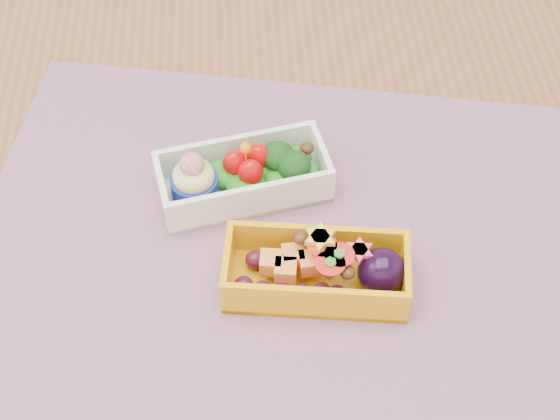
{
  "coord_description": "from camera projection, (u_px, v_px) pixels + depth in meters",
  "views": [
    {
      "loc": [
        0.01,
        -0.39,
        1.34
      ],
      "look_at": [
        0.04,
        0.04,
        0.79
      ],
      "focal_mm": 53.94,
      "sensor_mm": 36.0,
      "label": 1
    }
  ],
  "objects": [
    {
      "name": "bento_yellow",
      "position": [
        320.0,
        271.0,
        0.69
      ],
      "size": [
        0.16,
        0.08,
        0.05
      ],
      "rotation": [
        0.0,
        0.0,
        -0.13
      ],
      "color": "#E6A40B",
      "rests_on": "placemat"
    },
    {
      "name": "placemat",
      "position": [
        272.0,
        242.0,
        0.73
      ],
      "size": [
        0.59,
        0.49,
        0.0
      ],
      "primitive_type": "cube",
      "rotation": [
        0.0,
        0.0,
        -0.2
      ],
      "color": "gray",
      "rests_on": "table"
    },
    {
      "name": "table",
      "position": [
        242.0,
        341.0,
        0.79
      ],
      "size": [
        1.2,
        0.8,
        0.75
      ],
      "color": "brown",
      "rests_on": "ground"
    },
    {
      "name": "bento_white",
      "position": [
        242.0,
        176.0,
        0.75
      ],
      "size": [
        0.16,
        0.1,
        0.06
      ],
      "rotation": [
        0.0,
        0.0,
        0.2
      ],
      "color": "white",
      "rests_on": "placemat"
    }
  ]
}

